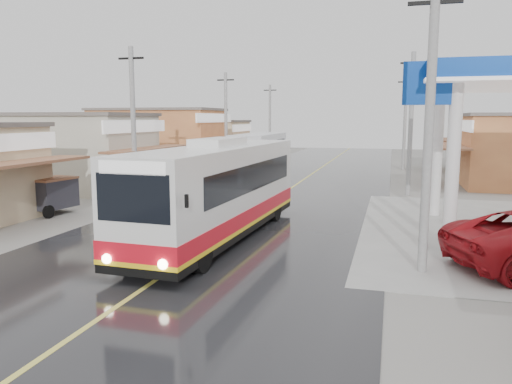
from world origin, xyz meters
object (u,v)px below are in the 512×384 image
coach_bus (220,191)px  cyclist (183,202)px  second_bus (259,153)px  tyre_stack (139,201)px  tricycle_near (52,193)px  tricycle_far (174,169)px

coach_bus → cyclist: bearing=133.8°
second_bus → tyre_stack: bearing=-99.5°
coach_bus → tricycle_near: (-8.97, 2.39, -0.80)m
cyclist → tricycle_near: cyclist is taller
tyre_stack → coach_bus: bearing=-41.1°
coach_bus → tyre_stack: (-6.22, 5.42, -1.51)m
cyclist → tyre_stack: cyclist is taller
cyclist → tricycle_far: cyclist is taller
coach_bus → tyre_stack: 8.39m
coach_bus → tricycle_near: coach_bus is taller
coach_bus → tricycle_far: bearing=123.0°
tricycle_near → tricycle_far: 11.85m
second_bus → cyclist: bearing=-88.0°
tricycle_far → tyre_stack: bearing=-83.5°
coach_bus → second_bus: coach_bus is taller
second_bus → tricycle_near: (-4.89, -18.47, -0.74)m
tyre_stack → tricycle_near: bearing=-132.2°
second_bus → tricycle_near: size_ratio=4.07×
cyclist → second_bus: bearing=88.7°
tricycle_far → tyre_stack: tricycle_far is taller
tricycle_far → second_bus: bearing=50.7°
second_bus → tricycle_far: (-4.23, -6.64, -0.75)m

